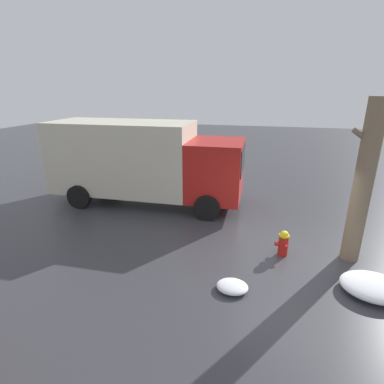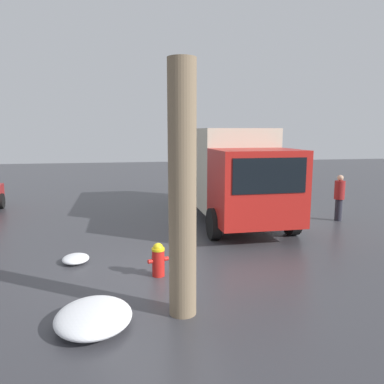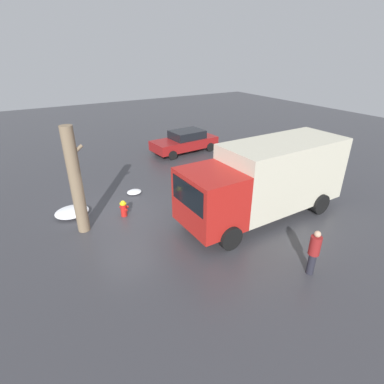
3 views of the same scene
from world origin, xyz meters
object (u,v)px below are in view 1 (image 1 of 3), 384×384
(fire_hydrant, at_px, (283,243))
(pedestrian, at_px, (197,162))
(tree_trunk, at_px, (363,184))
(delivery_truck, at_px, (143,160))

(fire_hydrant, bearing_deg, pedestrian, -78.04)
(tree_trunk, xyz_separation_m, delivery_truck, (6.99, -2.68, -0.39))
(tree_trunk, xyz_separation_m, pedestrian, (5.65, -6.29, -1.23))
(pedestrian, bearing_deg, tree_trunk, 149.47)
(fire_hydrant, bearing_deg, tree_trunk, 169.73)
(tree_trunk, height_order, pedestrian, tree_trunk)
(delivery_truck, bearing_deg, pedestrian, 158.68)
(fire_hydrant, xyz_separation_m, delivery_truck, (5.25, -2.95, 1.34))
(delivery_truck, bearing_deg, fire_hydrant, 59.61)
(fire_hydrant, relative_size, delivery_truck, 0.10)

